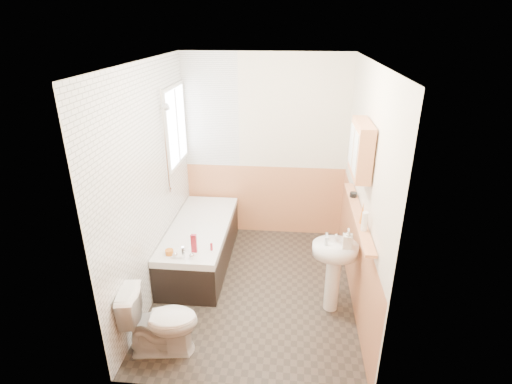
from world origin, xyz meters
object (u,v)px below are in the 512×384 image
Objects in this scene: bathtub at (201,243)px; toilet at (161,321)px; sink at (334,263)px; pine_shelf at (358,214)px; medicine_cabinet at (361,149)px.

bathtub reaches higher than toilet.
sink is 0.57m from pine_shelf.
toilet is at bearing -155.20° from pine_shelf.
pine_shelf reaches higher than sink.
pine_shelf is 0.65m from medicine_cabinet.
bathtub is 2.97× the size of medicine_cabinet.
toilet is 0.76× the size of sink.
toilet is (-0.03, -1.48, 0.06)m from bathtub.
bathtub is 1.90× the size of sink.
toilet is at bearing -91.16° from bathtub.
medicine_cabinet is at bearing 45.67° from sink.
sink is 0.58× the size of pine_shelf.
toilet is 1.78m from sink.
pine_shelf is at bearing -68.01° from medicine_cabinet.
pine_shelf is at bearing -20.24° from bathtub.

